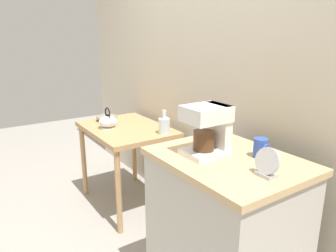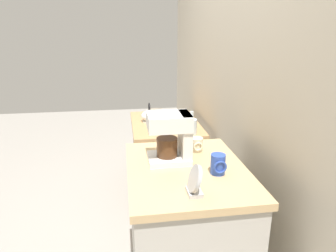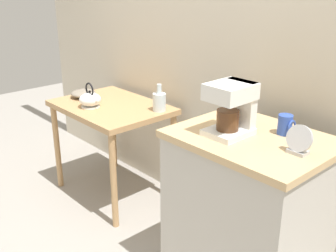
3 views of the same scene
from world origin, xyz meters
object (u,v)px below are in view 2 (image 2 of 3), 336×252
object	(u,v)px
teakettle	(149,116)
coffee_maker	(173,136)
bowl_stoneware	(156,111)
mug_blue	(218,164)
mug_small_cream	(197,144)
glass_carafe_vase	(191,126)
table_clock	(195,182)

from	to	relation	value
teakettle	coffee_maker	world-z (taller)	coffee_maker
bowl_stoneware	mug_blue	distance (m)	1.72
mug_small_cream	mug_blue	world-z (taller)	mug_blue
teakettle	mug_blue	world-z (taller)	mug_blue
glass_carafe_vase	coffee_maker	bearing A→B (deg)	-18.90
mug_blue	table_clock	size ratio (longest dim) A/B	0.75
bowl_stoneware	table_clock	world-z (taller)	table_clock
mug_blue	table_clock	distance (m)	0.23
mug_blue	table_clock	bearing A→B (deg)	-42.90
bowl_stoneware	mug_small_cream	world-z (taller)	mug_small_cream
teakettle	coffee_maker	xyz separation A→B (m)	(1.29, 0.01, 0.26)
bowl_stoneware	glass_carafe_vase	world-z (taller)	glass_carafe_vase
coffee_maker	teakettle	bearing A→B (deg)	-179.57
glass_carafe_vase	mug_blue	xyz separation A→B (m)	(1.07, -0.12, 0.15)
teakettle	coffee_maker	size ratio (longest dim) A/B	0.74
teakettle	glass_carafe_vase	bearing A→B (deg)	38.68
table_clock	coffee_maker	bearing A→B (deg)	-174.46
coffee_maker	mug_blue	distance (m)	0.28
bowl_stoneware	glass_carafe_vase	size ratio (longest dim) A/B	0.99
mug_small_cream	teakettle	bearing A→B (deg)	-171.93
teakettle	table_clock	world-z (taller)	table_clock
coffee_maker	mug_blue	size ratio (longest dim) A/B	2.62
glass_carafe_vase	coffee_maker	size ratio (longest dim) A/B	0.74
glass_carafe_vase	bowl_stoneware	bearing A→B (deg)	-160.01
teakettle	mug_blue	bearing A→B (deg)	7.74
teakettle	glass_carafe_vase	size ratio (longest dim) A/B	1.00
glass_carafe_vase	teakettle	bearing A→B (deg)	-141.32
mug_blue	table_clock	world-z (taller)	table_clock
bowl_stoneware	mug_blue	bearing A→B (deg)	3.87
bowl_stoneware	mug_blue	world-z (taller)	mug_blue
teakettle	mug_small_cream	xyz separation A→B (m)	(1.17, 0.17, 0.15)
glass_carafe_vase	table_clock	size ratio (longest dim) A/B	1.45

